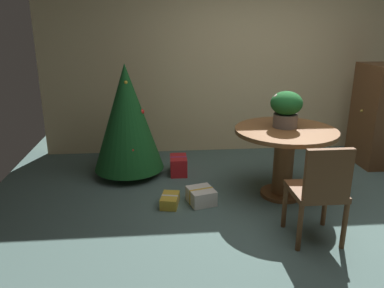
{
  "coord_description": "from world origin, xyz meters",
  "views": [
    {
      "loc": [
        -1.38,
        -3.22,
        1.84
      ],
      "look_at": [
        -1.06,
        0.28,
        0.71
      ],
      "focal_mm": 35.48,
      "sensor_mm": 36.0,
      "label": 1
    }
  ],
  "objects_px": {
    "round_dining_table": "(285,148)",
    "gift_box_gold": "(170,200)",
    "wooden_chair_near": "(320,189)",
    "gift_box_red": "(179,165)",
    "flower_vase": "(286,107)",
    "wooden_cabinet": "(378,115)",
    "holiday_tree": "(127,118)",
    "gift_box_cream": "(201,196)"
  },
  "relations": [
    {
      "from": "round_dining_table",
      "to": "gift_box_gold",
      "type": "bearing_deg",
      "value": -173.67
    },
    {
      "from": "wooden_chair_near",
      "to": "gift_box_red",
      "type": "distance_m",
      "value": 2.03
    },
    {
      "from": "round_dining_table",
      "to": "wooden_chair_near",
      "type": "bearing_deg",
      "value": -90.0
    },
    {
      "from": "flower_vase",
      "to": "gift_box_red",
      "type": "bearing_deg",
      "value": 149.68
    },
    {
      "from": "gift_box_red",
      "to": "wooden_cabinet",
      "type": "xyz_separation_m",
      "value": [
        2.65,
        0.16,
        0.55
      ]
    },
    {
      "from": "holiday_tree",
      "to": "gift_box_cream",
      "type": "xyz_separation_m",
      "value": [
        0.81,
        -0.86,
        -0.66
      ]
    },
    {
      "from": "gift_box_gold",
      "to": "gift_box_cream",
      "type": "xyz_separation_m",
      "value": [
        0.33,
        0.03,
        0.02
      ]
    },
    {
      "from": "flower_vase",
      "to": "wooden_chair_near",
      "type": "height_order",
      "value": "flower_vase"
    },
    {
      "from": "round_dining_table",
      "to": "gift_box_cream",
      "type": "bearing_deg",
      "value": -173.11
    },
    {
      "from": "wooden_cabinet",
      "to": "gift_box_gold",
      "type": "bearing_deg",
      "value": -159.87
    },
    {
      "from": "round_dining_table",
      "to": "wooden_chair_near",
      "type": "height_order",
      "value": "wooden_chair_near"
    },
    {
      "from": "holiday_tree",
      "to": "gift_box_gold",
      "type": "height_order",
      "value": "holiday_tree"
    },
    {
      "from": "flower_vase",
      "to": "holiday_tree",
      "type": "height_order",
      "value": "holiday_tree"
    },
    {
      "from": "holiday_tree",
      "to": "gift_box_cream",
      "type": "height_order",
      "value": "holiday_tree"
    },
    {
      "from": "gift_box_gold",
      "to": "gift_box_cream",
      "type": "relative_size",
      "value": 0.9
    },
    {
      "from": "flower_vase",
      "to": "gift_box_red",
      "type": "distance_m",
      "value": 1.55
    },
    {
      "from": "gift_box_gold",
      "to": "wooden_cabinet",
      "type": "relative_size",
      "value": 0.23
    },
    {
      "from": "wooden_cabinet",
      "to": "flower_vase",
      "type": "bearing_deg",
      "value": -152.36
    },
    {
      "from": "wooden_chair_near",
      "to": "wooden_cabinet",
      "type": "relative_size",
      "value": 0.67
    },
    {
      "from": "round_dining_table",
      "to": "gift_box_gold",
      "type": "distance_m",
      "value": 1.34
    },
    {
      "from": "wooden_chair_near",
      "to": "wooden_cabinet",
      "type": "bearing_deg",
      "value": 49.65
    },
    {
      "from": "round_dining_table",
      "to": "wooden_cabinet",
      "type": "xyz_separation_m",
      "value": [
        1.55,
        0.88,
        0.11
      ]
    },
    {
      "from": "holiday_tree",
      "to": "gift_box_red",
      "type": "bearing_deg",
      "value": -2.4
    },
    {
      "from": "wooden_cabinet",
      "to": "gift_box_cream",
      "type": "bearing_deg",
      "value": -157.96
    },
    {
      "from": "gift_box_gold",
      "to": "gift_box_red",
      "type": "xyz_separation_m",
      "value": [
        0.14,
        0.87,
        0.06
      ]
    },
    {
      "from": "gift_box_gold",
      "to": "gift_box_red",
      "type": "relative_size",
      "value": 0.95
    },
    {
      "from": "gift_box_cream",
      "to": "gift_box_red",
      "type": "relative_size",
      "value": 1.06
    },
    {
      "from": "gift_box_gold",
      "to": "flower_vase",
      "type": "bearing_deg",
      "value": 9.81
    },
    {
      "from": "holiday_tree",
      "to": "wooden_cabinet",
      "type": "height_order",
      "value": "holiday_tree"
    },
    {
      "from": "round_dining_table",
      "to": "gift_box_gold",
      "type": "xyz_separation_m",
      "value": [
        -1.24,
        -0.14,
        -0.5
      ]
    },
    {
      "from": "holiday_tree",
      "to": "wooden_cabinet",
      "type": "relative_size",
      "value": 1.04
    },
    {
      "from": "gift_box_red",
      "to": "wooden_cabinet",
      "type": "bearing_deg",
      "value": 3.4
    },
    {
      "from": "gift_box_gold",
      "to": "gift_box_cream",
      "type": "distance_m",
      "value": 0.34
    },
    {
      "from": "holiday_tree",
      "to": "gift_box_gold",
      "type": "distance_m",
      "value": 1.22
    },
    {
      "from": "wooden_chair_near",
      "to": "round_dining_table",
      "type": "bearing_deg",
      "value": 90.0
    },
    {
      "from": "flower_vase",
      "to": "gift_box_red",
      "type": "xyz_separation_m",
      "value": [
        -1.11,
        0.65,
        -0.87
      ]
    },
    {
      "from": "holiday_tree",
      "to": "gift_box_cream",
      "type": "bearing_deg",
      "value": -46.94
    },
    {
      "from": "gift_box_cream",
      "to": "flower_vase",
      "type": "bearing_deg",
      "value": 11.6
    },
    {
      "from": "round_dining_table",
      "to": "gift_box_gold",
      "type": "relative_size",
      "value": 3.54
    },
    {
      "from": "gift_box_red",
      "to": "round_dining_table",
      "type": "bearing_deg",
      "value": -33.43
    },
    {
      "from": "round_dining_table",
      "to": "gift_box_gold",
      "type": "height_order",
      "value": "round_dining_table"
    },
    {
      "from": "wooden_chair_near",
      "to": "gift_box_red",
      "type": "bearing_deg",
      "value": 123.5
    }
  ]
}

